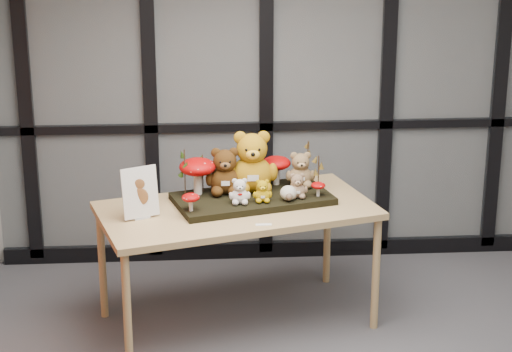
{
  "coord_description": "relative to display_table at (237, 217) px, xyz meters",
  "views": [
    {
      "loc": [
        -0.99,
        -4.16,
        2.85
      ],
      "look_at": [
        -0.6,
        1.35,
        1.03
      ],
      "focal_mm": 65.0,
      "sensor_mm": 36.0,
      "label": 1
    }
  ],
  "objects": [
    {
      "name": "bear_tan_back",
      "position": [
        0.44,
        0.27,
        0.24
      ],
      "size": [
        0.24,
        0.23,
        0.26
      ],
      "primitive_type": null,
      "rotation": [
        0.0,
        0.0,
        0.28
      ],
      "color": "olive",
      "rests_on": "diorama_tray"
    },
    {
      "name": "plush_cream_hedgehog",
      "position": [
        0.33,
        -0.01,
        0.16
      ],
      "size": [
        0.1,
        0.09,
        0.11
      ],
      "primitive_type": null,
      "rotation": [
        0.0,
        0.0,
        0.28
      ],
      "color": "beige",
      "rests_on": "diorama_tray"
    },
    {
      "name": "bear_small_yellow",
      "position": [
        0.16,
        -0.02,
        0.19
      ],
      "size": [
        0.15,
        0.14,
        0.16
      ],
      "primitive_type": null,
      "rotation": [
        0.0,
        0.0,
        0.28
      ],
      "color": "#C39B09",
      "rests_on": "diorama_tray"
    },
    {
      "name": "bear_beige_small",
      "position": [
        0.39,
        0.05,
        0.2
      ],
      "size": [
        0.16,
        0.16,
        0.18
      ],
      "primitive_type": null,
      "rotation": [
        0.0,
        0.0,
        0.28
      ],
      "color": "#8B6C4F",
      "rests_on": "diorama_tray"
    },
    {
      "name": "display_table",
      "position": [
        0.0,
        0.0,
        0.0
      ],
      "size": [
        1.9,
        1.31,
        0.81
      ],
      "rotation": [
        0.0,
        0.0,
        0.28
      ],
      "color": "tan",
      "rests_on": "floor"
    },
    {
      "name": "label_card",
      "position": [
        0.15,
        -0.32,
        0.07
      ],
      "size": [
        0.1,
        0.03,
        0.0
      ],
      "primitive_type": "cube",
      "color": "white",
      "rests_on": "display_table"
    },
    {
      "name": "mushroom_back_left",
      "position": [
        -0.25,
        0.15,
        0.24
      ],
      "size": [
        0.24,
        0.24,
        0.26
      ],
      "primitive_type": null,
      "color": "#9D0505",
      "rests_on": "diorama_tray"
    },
    {
      "name": "glass_partition",
      "position": [
        0.72,
        1.08,
        0.67
      ],
      "size": [
        4.9,
        0.06,
        2.78
      ],
      "color": "#2D383F",
      "rests_on": "floor"
    },
    {
      "name": "sign_holder",
      "position": [
        -0.6,
        -0.15,
        0.22
      ],
      "size": [
        0.23,
        0.14,
        0.33
      ],
      "rotation": [
        0.0,
        0.0,
        0.43
      ],
      "color": "silver",
      "rests_on": "display_table"
    },
    {
      "name": "mushroom_front_left",
      "position": [
        -0.29,
        -0.16,
        0.17
      ],
      "size": [
        0.11,
        0.11,
        0.12
      ],
      "primitive_type": null,
      "color": "#9D0505",
      "rests_on": "diorama_tray"
    },
    {
      "name": "bear_white_bow",
      "position": [
        0.02,
        -0.04,
        0.2
      ],
      "size": [
        0.17,
        0.16,
        0.18
      ],
      "primitive_type": null,
      "rotation": [
        0.0,
        0.0,
        0.28
      ],
      "color": "silver",
      "rests_on": "diorama_tray"
    },
    {
      "name": "sprig_green_mid_left",
      "position": [
        -0.21,
        0.2,
        0.23
      ],
      "size": [
        0.05,
        0.05,
        0.25
      ],
      "primitive_type": null,
      "color": "#17340C",
      "rests_on": "diorama_tray"
    },
    {
      "name": "room_shell",
      "position": [
        0.72,
        -1.39,
        0.93
      ],
      "size": [
        5.0,
        5.0,
        5.0
      ],
      "color": "#ABA8A2",
      "rests_on": "floor"
    },
    {
      "name": "bear_brown_medium",
      "position": [
        -0.07,
        0.17,
        0.28
      ],
      "size": [
        0.31,
        0.29,
        0.34
      ],
      "primitive_type": null,
      "rotation": [
        0.0,
        0.0,
        0.28
      ],
      "color": "#41260C",
      "rests_on": "diorama_tray"
    },
    {
      "name": "diorama_tray",
      "position": [
        0.11,
        0.1,
        0.09
      ],
      "size": [
        1.09,
        0.75,
        0.04
      ],
      "primitive_type": "cube",
      "rotation": [
        0.0,
        0.0,
        0.28
      ],
      "color": "black",
      "rests_on": "display_table"
    },
    {
      "name": "sprig_dry_far_right",
      "position": [
        0.49,
        0.32,
        0.26
      ],
      "size": [
        0.05,
        0.05,
        0.3
      ],
      "primitive_type": null,
      "color": "brown",
      "rests_on": "diorama_tray"
    },
    {
      "name": "sprig_dry_mid_right",
      "position": [
        0.55,
        0.2,
        0.22
      ],
      "size": [
        0.05,
        0.05,
        0.23
      ],
      "primitive_type": null,
      "color": "brown",
      "rests_on": "diorama_tray"
    },
    {
      "name": "sprig_green_centre",
      "position": [
        -0.03,
        0.26,
        0.2
      ],
      "size": [
        0.05,
        0.05,
        0.18
      ],
      "primitive_type": null,
      "color": "#17340C",
      "rests_on": "diorama_tray"
    },
    {
      "name": "sprig_green_far_left",
      "position": [
        -0.33,
        0.11,
        0.27
      ],
      "size": [
        0.05,
        0.05,
        0.32
      ],
      "primitive_type": null,
      "color": "#17340C",
      "rests_on": "diorama_tray"
    },
    {
      "name": "mushroom_front_right",
      "position": [
        0.53,
        0.06,
        0.16
      ],
      "size": [
        0.09,
        0.09,
        0.1
      ],
      "primitive_type": null,
      "color": "#9D0505",
      "rests_on": "diorama_tray"
    },
    {
      "name": "mushroom_back_right",
      "position": [
        0.28,
        0.32,
        0.21
      ],
      "size": [
        0.19,
        0.19,
        0.21
      ],
      "primitive_type": null,
      "color": "#9D0505",
      "rests_on": "diorama_tray"
    },
    {
      "name": "bear_pooh_yellow",
      "position": [
        0.11,
        0.21,
        0.33
      ],
      "size": [
        0.41,
        0.39,
        0.44
      ],
      "primitive_type": null,
      "rotation": [
        0.0,
        0.0,
        0.28
      ],
      "color": "#B58011",
      "rests_on": "diorama_tray"
    }
  ]
}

